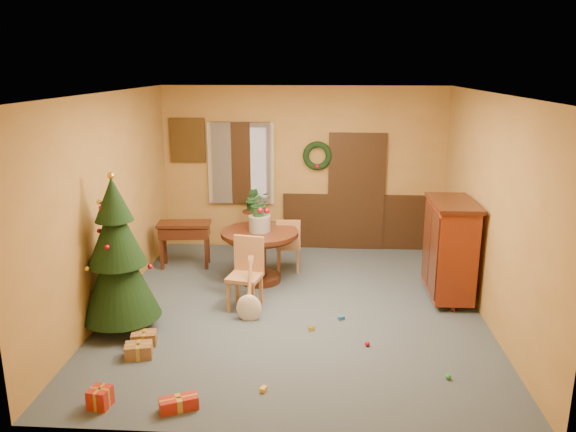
# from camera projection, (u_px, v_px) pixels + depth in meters

# --- Properties ---
(room_envelope) EXTENTS (5.50, 5.50, 5.50)m
(room_envelope) POSITION_uv_depth(u_px,v_px,m) (314.00, 188.00, 10.01)
(room_envelope) COLOR #384552
(room_envelope) RESTS_ON ground
(dining_table) EXTENTS (1.18, 1.18, 0.81)m
(dining_table) POSITION_uv_depth(u_px,v_px,m) (260.00, 246.00, 8.54)
(dining_table) COLOR black
(dining_table) RESTS_ON floor
(urn) EXTENTS (0.33, 0.33, 0.24)m
(urn) POSITION_uv_depth(u_px,v_px,m) (260.00, 224.00, 8.45)
(urn) COLOR slate
(urn) RESTS_ON dining_table
(centerpiece_plant) EXTENTS (0.34, 0.30, 0.38)m
(centerpiece_plant) POSITION_uv_depth(u_px,v_px,m) (259.00, 203.00, 8.37)
(centerpiece_plant) COLOR #1E4C23
(centerpiece_plant) RESTS_ON urn
(chair_near) EXTENTS (0.51, 0.51, 0.99)m
(chair_near) POSITION_uv_depth(u_px,v_px,m) (246.00, 270.00, 7.66)
(chair_near) COLOR #A36741
(chair_near) RESTS_ON floor
(chair_far) EXTENTS (0.40, 0.40, 0.89)m
(chair_far) POSITION_uv_depth(u_px,v_px,m) (288.00, 243.00, 8.99)
(chair_far) COLOR #A36741
(chair_far) RESTS_ON floor
(guitar) EXTENTS (0.44, 0.58, 0.78)m
(guitar) POSITION_uv_depth(u_px,v_px,m) (249.00, 292.00, 7.27)
(guitar) COLOR beige
(guitar) RESTS_ON floor
(plant_stand) EXTENTS (0.33, 0.33, 0.85)m
(plant_stand) POSITION_uv_depth(u_px,v_px,m) (252.00, 229.00, 9.61)
(plant_stand) COLOR black
(plant_stand) RESTS_ON floor
(stand_plant) EXTENTS (0.23, 0.19, 0.39)m
(stand_plant) POSITION_uv_depth(u_px,v_px,m) (252.00, 199.00, 9.47)
(stand_plant) COLOR #19471E
(stand_plant) RESTS_ON plant_stand
(christmas_tree) EXTENTS (0.98, 0.98, 2.02)m
(christmas_tree) POSITION_uv_depth(u_px,v_px,m) (118.00, 257.00, 6.88)
(christmas_tree) COLOR #382111
(christmas_tree) RESTS_ON floor
(writing_desk) EXTENTS (0.89, 0.50, 0.75)m
(writing_desk) POSITION_uv_depth(u_px,v_px,m) (185.00, 233.00, 9.19)
(writing_desk) COLOR black
(writing_desk) RESTS_ON floor
(sideboard) EXTENTS (0.60, 1.12, 1.43)m
(sideboard) POSITION_uv_depth(u_px,v_px,m) (450.00, 247.00, 7.87)
(sideboard) COLOR #5F210A
(sideboard) RESTS_ON floor
(gift_a) EXTENTS (0.34, 0.28, 0.16)m
(gift_a) POSITION_uv_depth(u_px,v_px,m) (139.00, 351.00, 6.42)
(gift_a) COLOR brown
(gift_a) RESTS_ON floor
(gift_b) EXTENTS (0.22, 0.22, 0.20)m
(gift_b) POSITION_uv_depth(u_px,v_px,m) (100.00, 398.00, 5.48)
(gift_b) COLOR #A72416
(gift_b) RESTS_ON floor
(gift_c) EXTENTS (0.32, 0.25, 0.16)m
(gift_c) POSITION_uv_depth(u_px,v_px,m) (144.00, 338.00, 6.71)
(gift_c) COLOR brown
(gift_c) RESTS_ON floor
(gift_d) EXTENTS (0.40, 0.29, 0.13)m
(gift_d) POSITION_uv_depth(u_px,v_px,m) (179.00, 403.00, 5.44)
(gift_d) COLOR #A72416
(gift_d) RESTS_ON floor
(toy_a) EXTENTS (0.09, 0.08, 0.05)m
(toy_a) POSITION_uv_depth(u_px,v_px,m) (341.00, 318.00, 7.37)
(toy_a) COLOR #2664A8
(toy_a) RESTS_ON floor
(toy_b) EXTENTS (0.06, 0.06, 0.06)m
(toy_b) POSITION_uv_depth(u_px,v_px,m) (448.00, 377.00, 5.97)
(toy_b) COLOR green
(toy_b) RESTS_ON floor
(toy_c) EXTENTS (0.08, 0.09, 0.05)m
(toy_c) POSITION_uv_depth(u_px,v_px,m) (263.00, 389.00, 5.75)
(toy_c) COLOR gold
(toy_c) RESTS_ON floor
(toy_d) EXTENTS (0.06, 0.06, 0.06)m
(toy_d) POSITION_uv_depth(u_px,v_px,m) (367.00, 344.00, 6.67)
(toy_d) COLOR red
(toy_d) RESTS_ON floor
(toy_e) EXTENTS (0.09, 0.08, 0.05)m
(toy_e) POSITION_uv_depth(u_px,v_px,m) (311.00, 329.00, 7.07)
(toy_e) COLOR gold
(toy_e) RESTS_ON floor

